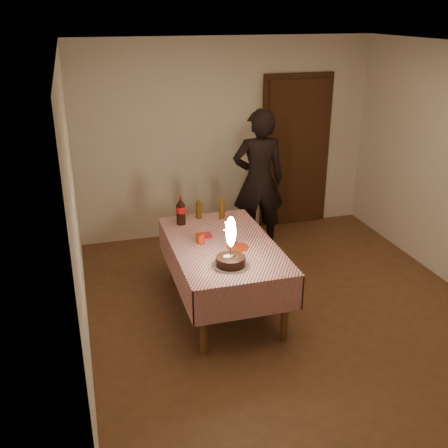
{
  "coord_description": "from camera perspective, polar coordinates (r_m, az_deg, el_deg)",
  "views": [
    {
      "loc": [
        -1.93,
        -4.34,
        2.9
      ],
      "look_at": [
        -0.62,
        0.22,
        0.95
      ],
      "focal_mm": 42.0,
      "sensor_mm": 36.0,
      "label": 1
    }
  ],
  "objects": [
    {
      "name": "room_shell",
      "position": [
        4.99,
        7.71,
        7.69
      ],
      "size": [
        4.04,
        4.54,
        2.62
      ],
      "color": "silver",
      "rests_on": "ground"
    },
    {
      "name": "birthday_cake",
      "position": [
        4.77,
        0.74,
        -3.25
      ],
      "size": [
        0.34,
        0.34,
        0.48
      ],
      "color": "white",
      "rests_on": "dining_table"
    },
    {
      "name": "napkin_stack",
      "position": [
        5.42,
        -2.15,
        -1.29
      ],
      "size": [
        0.15,
        0.15,
        0.02
      ],
      "primitive_type": "cube",
      "color": "#B51426",
      "rests_on": "dining_table"
    },
    {
      "name": "red_plate",
      "position": [
        5.17,
        1.49,
        -2.54
      ],
      "size": [
        0.22,
        0.22,
        0.01
      ],
      "primitive_type": "cylinder",
      "color": "#B4290C",
      "rests_on": "dining_table"
    },
    {
      "name": "amber_bottle_left",
      "position": [
        5.86,
        -2.77,
        1.72
      ],
      "size": [
        0.06,
        0.06,
        0.25
      ],
      "color": "#5B3A0F",
      "rests_on": "dining_table"
    },
    {
      "name": "ground",
      "position": [
        5.57,
        6.81,
        -9.22
      ],
      "size": [
        4.0,
        4.5,
        0.01
      ],
      "primitive_type": "cube",
      "color": "brown",
      "rests_on": "ground"
    },
    {
      "name": "photographer",
      "position": [
        6.62,
        3.78,
        4.77
      ],
      "size": [
        0.71,
        0.52,
        1.81
      ],
      "color": "black",
      "rests_on": "ground"
    },
    {
      "name": "cola_bottle",
      "position": [
        5.7,
        -4.72,
        1.42
      ],
      "size": [
        0.1,
        0.1,
        0.32
      ],
      "color": "black",
      "rests_on": "dining_table"
    },
    {
      "name": "amber_bottle_right",
      "position": [
        5.85,
        -0.22,
        1.71
      ],
      "size": [
        0.06,
        0.06,
        0.25
      ],
      "color": "#5B3A0F",
      "rests_on": "dining_table"
    },
    {
      "name": "red_cup",
      "position": [
        5.26,
        -2.56,
        -1.59
      ],
      "size": [
        0.08,
        0.08,
        0.1
      ],
      "primitive_type": "cylinder",
      "color": "#B1280C",
      "rests_on": "dining_table"
    },
    {
      "name": "clear_cup",
      "position": [
        5.23,
        0.97,
        -1.75
      ],
      "size": [
        0.07,
        0.07,
        0.09
      ],
      "primitive_type": "cylinder",
      "color": "white",
      "rests_on": "dining_table"
    },
    {
      "name": "dining_table",
      "position": [
        5.31,
        -0.15,
        -3.07
      ],
      "size": [
        1.02,
        1.72,
        0.72
      ],
      "color": "brown",
      "rests_on": "ground"
    }
  ]
}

